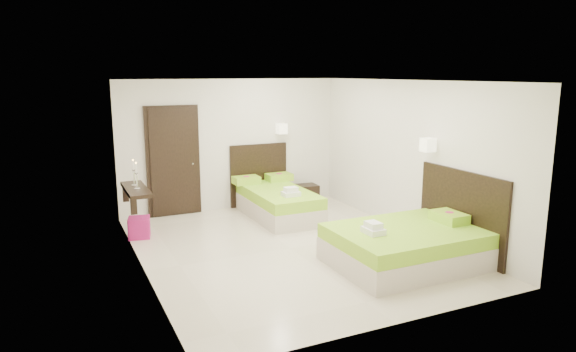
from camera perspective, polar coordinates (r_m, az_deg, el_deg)
name	(u,v)px	position (r m, az deg, el deg)	size (l,w,h in m)	color
floor	(290,248)	(8.17, 0.26, -8.02)	(5.50, 5.50, 0.00)	beige
bed_single	(276,200)	(9.89, -1.30, -2.66)	(1.23, 2.05, 1.69)	beige
bed_double	(410,243)	(7.66, 13.38, -7.30)	(2.07, 1.76, 1.71)	beige
nightstand	(307,194)	(10.92, 2.12, -1.97)	(0.43, 0.38, 0.38)	black
ottoman	(139,227)	(8.99, -16.20, -5.52)	(0.34, 0.34, 0.34)	#9E155E
door	(173,162)	(10.03, -12.62, 1.56)	(1.02, 0.15, 2.14)	black
console_shelf	(135,190)	(8.86, -16.59, -1.47)	(0.35, 1.20, 0.78)	black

